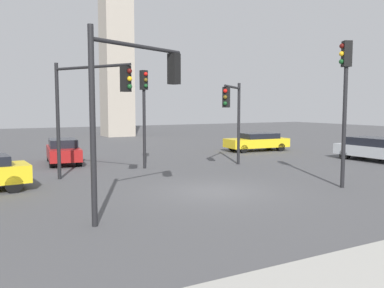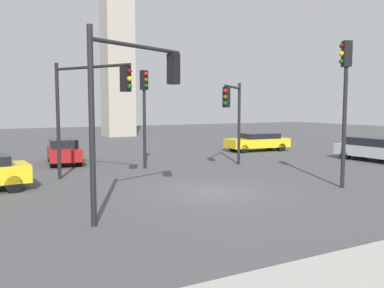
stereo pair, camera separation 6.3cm
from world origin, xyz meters
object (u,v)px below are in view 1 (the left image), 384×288
Objects in this scene: traffic_light_1 at (137,88)px; traffic_light_2 at (90,96)px; traffic_light_0 at (144,100)px; car_3 at (377,149)px; traffic_light_4 at (345,87)px; car_4 at (257,141)px; traffic_light_3 at (233,107)px; car_5 at (63,151)px.

traffic_light_2 is at bearing 65.82° from traffic_light_1.
traffic_light_0 reaches higher than car_3.
traffic_light_4 reaches higher than car_4.
car_4 is at bearing -178.96° from traffic_light_3.
traffic_light_4 is at bearing 55.85° from traffic_light_3.
traffic_light_4 is at bearing 40.95° from car_5.
traffic_light_1 reaches higher than traffic_light_0.
traffic_light_1 is at bearing -33.24° from traffic_light_0.
traffic_light_3 is at bearing 49.38° from car_4.
traffic_light_2 is at bearing -37.90° from traffic_light_3.
car_5 is (-3.42, 3.88, -2.83)m from traffic_light_0.
traffic_light_4 is (5.07, -8.55, 0.44)m from traffic_light_0.
traffic_light_0 is 11.47m from car_4.
car_5 is (0.17, 12.29, -3.07)m from traffic_light_1.
traffic_light_1 reaches higher than car_5.
traffic_light_4 is at bearing -62.43° from car_3.
traffic_light_2 reaches higher than traffic_light_0.
traffic_light_1 is 1.05× the size of traffic_light_2.
traffic_light_4 reaches higher than traffic_light_1.
car_4 is (10.38, 3.95, -2.87)m from traffic_light_0.
traffic_light_2 is at bearing -8.56° from traffic_light_4.
traffic_light_4 is at bearing 20.55° from traffic_light_0.
car_5 reaches higher than car_4.
traffic_light_2 reaches higher than car_4.
traffic_light_1 is 5.58m from traffic_light_2.
traffic_light_4 reaches higher than car_3.
traffic_light_4 is 15.41m from car_5.
traffic_light_2 is 15.79m from car_4.
traffic_light_0 is 14.08m from car_3.
traffic_light_3 reaches higher than car_5.
traffic_light_0 is at bearing 97.52° from traffic_light_2.
car_4 is at bearing -88.03° from traffic_light_4.
traffic_light_3 is 0.96× the size of car_4.
traffic_light_0 is 4.55m from traffic_light_2.
car_4 is (-2.84, 7.87, -0.04)m from car_3.
traffic_light_1 reaches higher than traffic_light_3.
car_3 is 1.03× the size of car_4.
car_3 is (8.16, 4.62, -3.27)m from traffic_light_4.
car_4 is at bearing 85.03° from traffic_light_2.
traffic_light_4 is at bearing -24.88° from traffic_light_1.
traffic_light_0 is 9.95m from traffic_light_4.
car_3 reaches higher than car_5.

